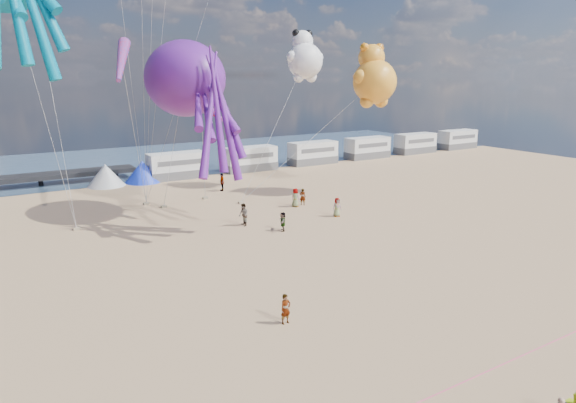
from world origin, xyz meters
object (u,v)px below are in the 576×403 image
object	(u,v)px
motorhome_1	(250,159)
sandbag_a	(77,228)
tent_blue	(143,172)
windsock_mid	(201,102)
motorhome_5	(457,139)
beachgoer_0	(295,198)
tent_white	(106,175)
sandbag_c	(241,202)
kite_octopus_purple	(184,79)
beachgoer_3	(222,182)
beachgoer_7	(243,215)
kite_panda	(305,61)
sandbag_d	(205,198)
motorhome_2	(313,153)
sandbag_b	(164,206)
motorhome_0	(177,166)
beachgoer_4	(283,221)
sandbag_e	(146,204)
motorhome_4	(415,143)
beachgoer_5	(303,197)
standing_person	(286,309)
motorhome_3	(367,148)
kite_teddy_orange	(375,82)
windsock_right	(122,61)

from	to	relation	value
motorhome_1	sandbag_a	xyz separation A→B (m)	(-23.23, -15.51, -1.39)
tent_blue	windsock_mid	bearing A→B (deg)	-87.61
motorhome_5	beachgoer_0	size ratio (longest dim) A/B	3.87
tent_white	sandbag_c	size ratio (longest dim) A/B	8.00
sandbag_c	kite_octopus_purple	bearing A→B (deg)	-172.66
beachgoer_3	beachgoer_0	bearing A→B (deg)	33.74
beachgoer_7	kite_panda	bearing A→B (deg)	133.67
tent_blue	sandbag_d	bearing A→B (deg)	-76.40
motorhome_1	beachgoer_3	size ratio (longest dim) A/B	3.60
motorhome_2	beachgoer_3	bearing A→B (deg)	-153.19
motorhome_1	sandbag_c	distance (m)	17.10
tent_white	sandbag_b	bearing A→B (deg)	-79.63
motorhome_0	windsock_mid	bearing A→B (deg)	-101.60
beachgoer_4	sandbag_e	xyz separation A→B (m)	(-6.56, 13.57, -0.63)
beachgoer_4	sandbag_e	size ratio (longest dim) A/B	2.96
motorhome_4	beachgoer_0	size ratio (longest dim) A/B	3.87
motorhome_0	beachgoer_5	world-z (taller)	motorhome_0
sandbag_e	kite_octopus_purple	world-z (taller)	kite_octopus_purple
beachgoer_5	sandbag_e	xyz separation A→B (m)	(-12.27, 7.63, -0.67)
standing_person	sandbag_a	xyz separation A→B (m)	(-5.77, 21.66, -0.64)
motorhome_1	kite_panda	bearing A→B (deg)	-86.99
tent_white	beachgoer_4	world-z (taller)	tent_white
sandbag_a	sandbag_d	world-z (taller)	same
tent_blue	sandbag_b	xyz separation A→B (m)	(-1.73, -12.38, -1.09)
motorhome_0	beachgoer_4	xyz separation A→B (m)	(-0.23, -24.08, -0.76)
motorhome_3	kite_teddy_orange	size ratio (longest dim) A/B	0.91
beachgoer_5	sandbag_b	world-z (taller)	beachgoer_5
motorhome_4	beachgoer_7	distance (m)	45.50
motorhome_5	beachgoer_0	bearing A→B (deg)	-156.89
motorhome_5	beachgoer_7	world-z (taller)	motorhome_5
tent_blue	sandbag_c	xyz separation A→B (m)	(4.87, -14.70, -1.09)
sandbag_a	sandbag_e	size ratio (longest dim) A/B	1.00
motorhome_0	beachgoer_3	xyz separation A→B (m)	(1.66, -8.76, -0.58)
kite_octopus_purple	windsock_mid	world-z (taller)	kite_octopus_purple
motorhome_3	sandbag_d	bearing A→B (deg)	-159.25
standing_person	sandbag_b	size ratio (longest dim) A/B	3.00
kite_octopus_purple	motorhome_3	bearing A→B (deg)	25.37
motorhome_3	kite_teddy_orange	xyz separation A→B (m)	(-14.31, -17.47, 9.53)
beachgoer_7	sandbag_a	world-z (taller)	beachgoer_7
beachgoer_5	kite_teddy_orange	world-z (taller)	kite_teddy_orange
beachgoer_5	motorhome_2	bearing A→B (deg)	-80.32
kite_panda	kite_teddy_orange	bearing A→B (deg)	-62.87
motorhome_3	standing_person	distance (m)	52.07
beachgoer_0	beachgoer_4	bearing A→B (deg)	119.62
kite_teddy_orange	windsock_right	world-z (taller)	windsock_right
motorhome_4	kite_panda	size ratio (longest dim) A/B	1.07
beachgoer_3	beachgoer_5	world-z (taller)	beachgoer_3
sandbag_e	beachgoer_3	bearing A→B (deg)	11.68
tent_white	kite_octopus_purple	bearing A→B (deg)	-76.74
standing_person	kite_panda	bearing A→B (deg)	51.50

